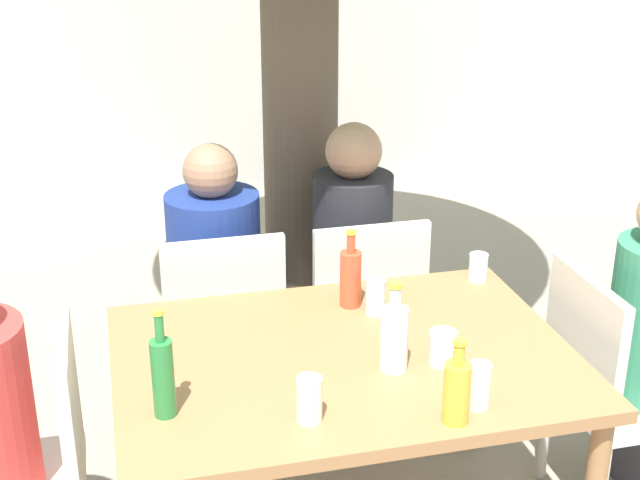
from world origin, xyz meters
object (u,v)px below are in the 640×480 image
at_px(patio_chair_0, 36,463).
at_px(drinking_glass_4, 478,267).
at_px(drinking_glass_3, 443,348).
at_px(green_bottle_3, 163,375).
at_px(patio_chair_3, 362,309).
at_px(oil_cruet_0, 457,390).
at_px(person_seated_2, 214,293).
at_px(dining_table_front, 344,376).
at_px(drinking_glass_2, 309,399).
at_px(patio_chair_1, 609,382).
at_px(patio_chair_2, 222,325).
at_px(water_bottle_2, 394,336).
at_px(person_seated_3, 346,276).
at_px(soda_bottle_1, 351,277).
at_px(drinking_glass_1, 375,296).
at_px(drinking_glass_0, 479,385).

relative_size(patio_chair_0, drinking_glass_4, 8.92).
bearing_deg(drinking_glass_3, green_bottle_3, -174.56).
height_order(patio_chair_3, oil_cruet_0, oil_cruet_0).
height_order(patio_chair_0, person_seated_2, person_seated_2).
bearing_deg(dining_table_front, drinking_glass_2, -119.79).
relative_size(patio_chair_1, patio_chair_2, 1.00).
xyz_separation_m(water_bottle_2, drinking_glass_2, (-0.30, -0.20, -0.04)).
bearing_deg(patio_chair_0, drinking_glass_4, 104.66).
height_order(person_seated_3, drinking_glass_4, person_seated_3).
bearing_deg(green_bottle_3, patio_chair_0, 151.46).
bearing_deg(water_bottle_2, soda_bottle_1, 91.03).
xyz_separation_m(drinking_glass_3, drinking_glass_4, (0.34, 0.52, -0.00)).
bearing_deg(soda_bottle_1, patio_chair_1, -21.08).
bearing_deg(green_bottle_3, drinking_glass_3, 5.44).
distance_m(drinking_glass_1, drinking_glass_4, 0.46).
bearing_deg(patio_chair_0, patio_chair_2, 138.34).
xyz_separation_m(patio_chair_2, oil_cruet_0, (0.46, -1.14, 0.33)).
bearing_deg(soda_bottle_1, drinking_glass_4, 9.76).
relative_size(person_seated_2, person_seated_3, 0.96).
xyz_separation_m(patio_chair_3, green_bottle_3, (-0.82, -0.92, 0.35)).
bearing_deg(patio_chair_3, drinking_glass_0, 89.94).
height_order(green_bottle_3, drinking_glass_1, green_bottle_3).
bearing_deg(patio_chair_0, patio_chair_3, 121.25).
distance_m(patio_chair_2, water_bottle_2, 0.99).
bearing_deg(dining_table_front, drinking_glass_3, -24.98).
distance_m(drinking_glass_0, drinking_glass_4, 0.83).
distance_m(water_bottle_2, drinking_glass_0, 0.29).
xyz_separation_m(patio_chair_2, drinking_glass_2, (0.09, -1.04, 0.30)).
xyz_separation_m(water_bottle_2, drinking_glass_1, (0.06, 0.36, -0.05)).
distance_m(patio_chair_0, drinking_glass_2, 0.85).
distance_m(patio_chair_1, patio_chair_2, 1.39).
distance_m(green_bottle_3, drinking_glass_2, 0.39).
xyz_separation_m(green_bottle_3, drinking_glass_3, (0.81, 0.08, -0.07)).
relative_size(person_seated_2, drinking_glass_0, 8.94).
xyz_separation_m(dining_table_front, drinking_glass_2, (-0.18, -0.32, 0.14)).
bearing_deg(patio_chair_0, drinking_glass_3, 84.04).
distance_m(patio_chair_0, oil_cruet_0, 1.22).
height_order(drinking_glass_0, drinking_glass_3, drinking_glass_0).
bearing_deg(water_bottle_2, person_seated_3, 81.59).
relative_size(patio_chair_3, oil_cruet_0, 3.69).
height_order(patio_chair_0, patio_chair_3, same).
bearing_deg(oil_cruet_0, patio_chair_2, 112.09).
bearing_deg(person_seated_3, drinking_glass_2, 70.31).
xyz_separation_m(water_bottle_2, drinking_glass_0, (0.16, -0.24, -0.04)).
relative_size(patio_chair_3, green_bottle_3, 2.86).
bearing_deg(drinking_glass_1, patio_chair_2, 132.41).
relative_size(oil_cruet_0, drinking_glass_0, 1.85).
bearing_deg(patio_chair_3, patio_chair_2, 0.00).
distance_m(dining_table_front, water_bottle_2, 0.25).
height_order(patio_chair_3, drinking_glass_0, patio_chair_3).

